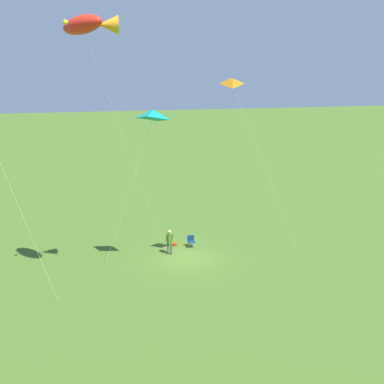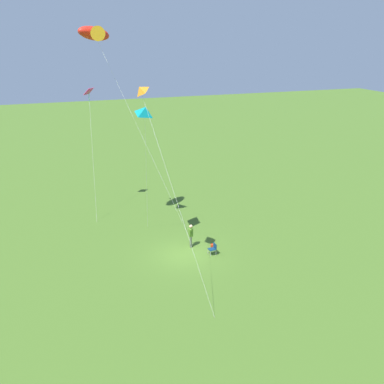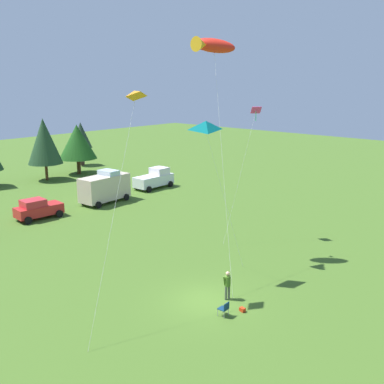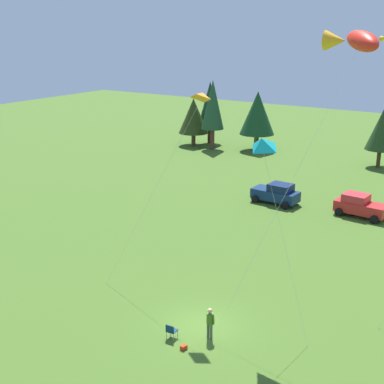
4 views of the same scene
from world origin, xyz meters
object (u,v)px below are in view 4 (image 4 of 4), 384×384
object	(u,v)px
car_red_sedan	(360,206)
kite_large_fish	(356,41)
person_kite_flyer	(210,321)
kite_delta_orange	(202,97)
folding_chair	(171,330)
kite_delta_teal	(261,144)
backpack_on_grass	(184,347)
car_navy_hatch	(276,193)

from	to	relation	value
car_red_sedan	kite_large_fish	xyz separation A→B (m)	(3.75, -17.48, 13.75)
person_kite_flyer	kite_delta_orange	world-z (taller)	kite_delta_orange
folding_chair	kite_delta_teal	bearing A→B (deg)	-40.48
kite_delta_orange	kite_delta_teal	bearing A→B (deg)	-17.95
backpack_on_grass	kite_delta_orange	size ratio (longest dim) A/B	0.03
kite_large_fish	kite_delta_orange	bearing A→B (deg)	-171.67
car_navy_hatch	kite_delta_orange	distance (m)	21.14
backpack_on_grass	kite_large_fish	xyz separation A→B (m)	(5.17, 6.76, 14.59)
backpack_on_grass	kite_delta_orange	world-z (taller)	kite_delta_orange
person_kite_flyer	folding_chair	xyz separation A→B (m)	(-1.66, -1.08, -0.53)
kite_large_fish	person_kite_flyer	bearing A→B (deg)	-131.15
folding_chair	car_navy_hatch	xyz separation A→B (m)	(-4.80, 23.10, 0.46)
car_red_sedan	folding_chair	bearing A→B (deg)	88.41
person_kite_flyer	kite_delta_teal	bearing A→B (deg)	-8.88
car_red_sedan	kite_delta_teal	size ratio (longest dim) A/B	0.42
car_red_sedan	kite_delta_orange	xyz separation A→B (m)	(-3.98, -18.61, 10.75)
car_red_sedan	kite_large_fish	distance (m)	22.55
folding_chair	car_red_sedan	xyz separation A→B (m)	(2.50, 23.81, 0.46)
person_kite_flyer	kite_large_fish	bearing A→B (deg)	-26.65
car_red_sedan	kite_delta_teal	xyz separation A→B (m)	(0.34, -20.00, 8.91)
kite_delta_orange	car_red_sedan	bearing A→B (deg)	77.94
car_navy_hatch	kite_large_fish	distance (m)	24.34
kite_large_fish	kite_delta_orange	xyz separation A→B (m)	(-7.73, -1.13, -3.00)
person_kite_flyer	kite_delta_orange	bearing A→B (deg)	51.81
folding_chair	kite_large_fish	world-z (taller)	kite_large_fish
folding_chair	person_kite_flyer	bearing A→B (deg)	-60.62
kite_delta_teal	kite_delta_orange	bearing A→B (deg)	162.05
person_kite_flyer	folding_chair	world-z (taller)	person_kite_flyer
person_kite_flyer	folding_chair	bearing A→B (deg)	137.66
person_kite_flyer	car_navy_hatch	world-z (taller)	car_navy_hatch
car_red_sedan	kite_delta_orange	size ratio (longest dim) A/B	0.36
person_kite_flyer	backpack_on_grass	size ratio (longest dim) A/B	5.44
folding_chair	car_red_sedan	bearing A→B (deg)	-9.77
person_kite_flyer	kite_large_fish	size ratio (longest dim) A/B	0.11
car_red_sedan	person_kite_flyer	bearing A→B (deg)	92.29
car_navy_hatch	kite_delta_teal	world-z (taller)	kite_delta_teal
kite_large_fish	kite_delta_orange	world-z (taller)	kite_large_fish
folding_chair	kite_large_fish	size ratio (longest dim) A/B	0.05
kite_large_fish	car_navy_hatch	bearing A→B (deg)	123.39
person_kite_flyer	car_navy_hatch	size ratio (longest dim) A/B	0.41
backpack_on_grass	car_navy_hatch	distance (m)	24.26
car_navy_hatch	car_red_sedan	bearing A→B (deg)	8.68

